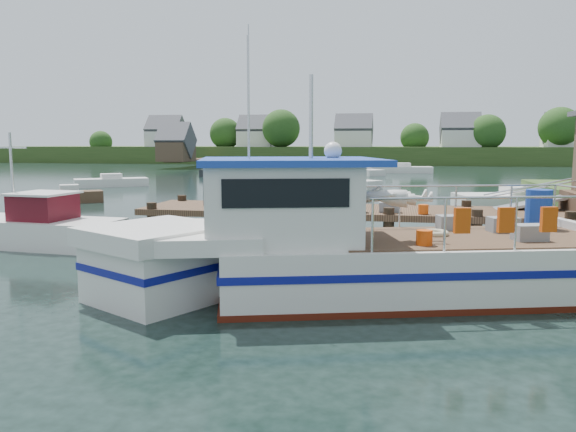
% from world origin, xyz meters
% --- Properties ---
extents(ground_plane, '(160.00, 160.00, 0.00)m').
position_xyz_m(ground_plane, '(0.00, 0.00, 0.00)').
color(ground_plane, black).
extents(far_shore, '(140.00, 42.55, 9.22)m').
position_xyz_m(far_shore, '(0.01, 82.37, 2.10)').
color(far_shore, '#344C1F').
rests_on(far_shore, ground).
extents(dock, '(16.60, 3.00, 4.78)m').
position_xyz_m(dock, '(6.51, 0.01, 2.24)').
color(dock, '#4A3423').
rests_on(dock, ground).
extents(lobster_boat, '(12.19, 6.35, 5.91)m').
position_xyz_m(lobster_boat, '(1.12, -5.43, 1.07)').
color(lobster_boat, silver).
rests_on(lobster_boat, ground).
extents(work_boat, '(7.35, 2.75, 3.85)m').
position_xyz_m(work_boat, '(-10.31, -1.03, 0.61)').
color(work_boat, silver).
rests_on(work_boat, ground).
extents(moored_rowboat, '(3.73, 3.17, 1.07)m').
position_xyz_m(moored_rowboat, '(-16.69, 11.80, 0.40)').
color(moored_rowboat, '#4A3423').
rests_on(moored_rowboat, ground).
extents(moored_far, '(7.19, 2.87, 1.20)m').
position_xyz_m(moored_far, '(2.76, 49.75, 0.44)').
color(moored_far, silver).
rests_on(moored_far, ground).
extents(moored_a, '(5.78, 4.80, 1.05)m').
position_xyz_m(moored_a, '(-20.52, 23.87, 0.39)').
color(moored_a, silver).
rests_on(moored_a, ground).
extents(moored_b, '(4.61, 4.39, 1.05)m').
position_xyz_m(moored_b, '(-1.12, 26.31, 0.39)').
color(moored_b, silver).
rests_on(moored_b, ground).
extents(moored_c, '(7.64, 4.06, 1.15)m').
position_xyz_m(moored_c, '(9.05, 14.50, 0.43)').
color(moored_c, silver).
rests_on(moored_c, ground).
extents(moored_d, '(5.34, 6.18, 1.04)m').
position_xyz_m(moored_d, '(-1.62, 44.86, 0.39)').
color(moored_d, silver).
rests_on(moored_d, ground).
extents(moored_e, '(2.83, 4.65, 1.22)m').
position_xyz_m(moored_e, '(-16.59, 39.37, 0.45)').
color(moored_e, black).
rests_on(moored_e, ground).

